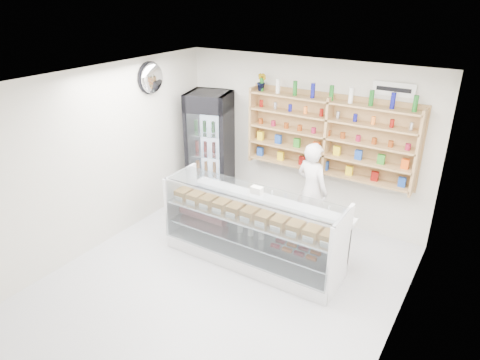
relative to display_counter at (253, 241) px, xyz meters
The scene contains 8 objects.
room 1.29m from the display_counter, 95.40° to the right, with size 5.00×5.00×5.00m.
display_counter is the anchor object (origin of this frame).
shop_worker 1.33m from the display_counter, 70.91° to the left, with size 0.59×0.39×1.62m, color silver.
drinks_cooler 2.35m from the display_counter, 141.87° to the left, with size 0.93×0.91×2.11m.
wall_shelving 2.10m from the display_counter, 75.10° to the left, with size 2.84×0.28×1.33m.
potted_plant 2.72m from the display_counter, 116.71° to the left, with size 0.17×0.14×0.31m, color #1E6626.
security_mirror 3.12m from the display_counter, 167.77° to the left, with size 0.15×0.50×0.50m, color silver.
wall_sign 3.06m from the display_counter, 52.79° to the left, with size 0.62×0.03×0.20m, color white.
Camera 1 is at (2.83, -4.01, 3.81)m, focal length 32.00 mm.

